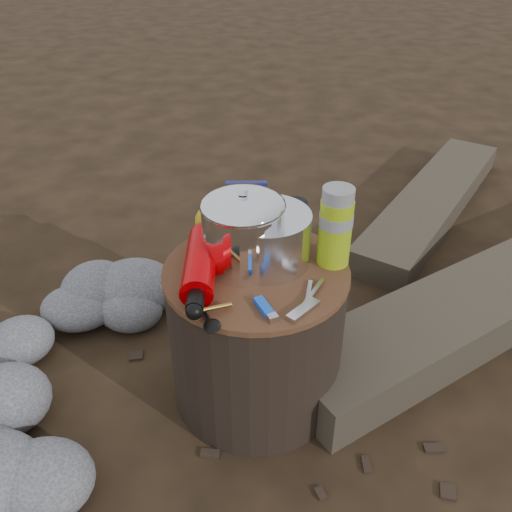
# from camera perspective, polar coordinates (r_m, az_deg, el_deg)

# --- Properties ---
(ground) EXTENTS (60.00, 60.00, 0.00)m
(ground) POSITION_cam_1_polar(r_m,az_deg,el_deg) (1.68, -0.00, -13.73)
(ground) COLOR black
(ground) RESTS_ON ground
(stump) EXTENTS (0.48, 0.48, 0.44)m
(stump) POSITION_cam_1_polar(r_m,az_deg,el_deg) (1.53, -0.00, -8.16)
(stump) COLOR black
(stump) RESTS_ON ground
(rock_ring) EXTENTS (0.43, 0.93, 0.18)m
(rock_ring) POSITION_cam_1_polar(r_m,az_deg,el_deg) (1.71, -18.84, -10.60)
(rock_ring) COLOR #5B5B60
(rock_ring) RESTS_ON ground
(log_main) EXTENTS (1.60, 1.29, 0.15)m
(log_main) POSITION_cam_1_polar(r_m,az_deg,el_deg) (2.09, 24.41, -3.55)
(log_main) COLOR #3C3328
(log_main) RESTS_ON ground
(log_small) EXTENTS (0.87, 1.29, 0.11)m
(log_small) POSITION_cam_1_polar(r_m,az_deg,el_deg) (2.65, 17.91, 5.45)
(log_small) COLOR #3C3328
(log_small) RESTS_ON ground
(foil_windscreen) EXTENTS (0.23, 0.23, 0.14)m
(foil_windscreen) POSITION_cam_1_polar(r_m,az_deg,el_deg) (1.39, 1.08, 1.90)
(foil_windscreen) COLOR silver
(foil_windscreen) RESTS_ON stump
(camping_pot) EXTENTS (0.20, 0.20, 0.20)m
(camping_pot) POSITION_cam_1_polar(r_m,az_deg,el_deg) (1.36, -1.34, 2.71)
(camping_pot) COLOR white
(camping_pot) RESTS_ON stump
(fuel_bottle) EXTENTS (0.10, 0.34, 0.08)m
(fuel_bottle) POSITION_cam_1_polar(r_m,az_deg,el_deg) (1.35, -5.82, -0.84)
(fuel_bottle) COLOR #C00004
(fuel_bottle) RESTS_ON stump
(thermos) EXTENTS (0.08, 0.08, 0.21)m
(thermos) POSITION_cam_1_polar(r_m,az_deg,el_deg) (1.38, 8.29, 3.03)
(thermos) COLOR #90B213
(thermos) RESTS_ON stump
(travel_mug) EXTENTS (0.07, 0.07, 0.11)m
(travel_mug) POSITION_cam_1_polar(r_m,az_deg,el_deg) (1.50, 3.92, 3.74)
(travel_mug) COLOR black
(travel_mug) RESTS_ON stump
(stuff_sack) EXTENTS (0.16, 0.13, 0.11)m
(stuff_sack) POSITION_cam_1_polar(r_m,az_deg,el_deg) (1.49, -3.28, 3.67)
(stuff_sack) COLOR #B99B16
(stuff_sack) RESTS_ON stump
(food_pouch) EXTENTS (0.12, 0.03, 0.14)m
(food_pouch) POSITION_cam_1_polar(r_m,az_deg,el_deg) (1.52, -0.99, 5.16)
(food_pouch) COLOR navy
(food_pouch) RESTS_ON stump
(lighter) EXTENTS (0.06, 0.09, 0.02)m
(lighter) POSITION_cam_1_polar(r_m,az_deg,el_deg) (1.26, 0.84, -5.32)
(lighter) COLOR blue
(lighter) RESTS_ON stump
(multitool) EXTENTS (0.08, 0.09, 0.01)m
(multitool) POSITION_cam_1_polar(r_m,az_deg,el_deg) (1.26, 4.95, -5.67)
(multitool) COLOR silver
(multitool) RESTS_ON stump
(pot_grabber) EXTENTS (0.07, 0.14, 0.01)m
(pot_grabber) POSITION_cam_1_polar(r_m,az_deg,el_deg) (1.30, 5.43, -4.20)
(pot_grabber) COLOR silver
(pot_grabber) RESTS_ON stump
(spork) EXTENTS (0.10, 0.15, 0.01)m
(spork) POSITION_cam_1_polar(r_m,az_deg,el_deg) (1.27, -5.71, -5.31)
(spork) COLOR black
(spork) RESTS_ON stump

